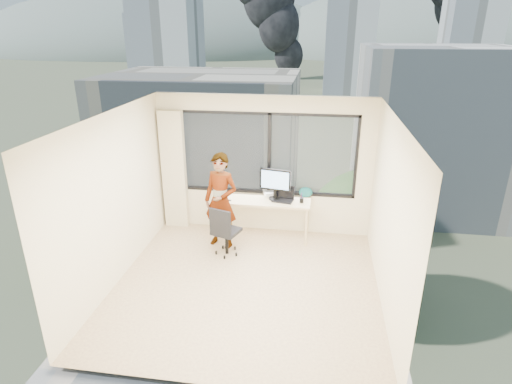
% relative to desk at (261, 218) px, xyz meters
% --- Properties ---
extents(floor, '(4.00, 4.00, 0.01)m').
position_rel_desk_xyz_m(floor, '(0.00, -1.66, -0.38)').
color(floor, beige).
rests_on(floor, ground).
extents(ceiling, '(4.00, 4.00, 0.01)m').
position_rel_desk_xyz_m(ceiling, '(0.00, -1.66, 2.23)').
color(ceiling, white).
rests_on(ceiling, ground).
extents(wall_front, '(4.00, 0.01, 2.60)m').
position_rel_desk_xyz_m(wall_front, '(0.00, -3.66, 0.93)').
color(wall_front, '#F6ECBE').
rests_on(wall_front, ground).
extents(wall_left, '(0.01, 4.00, 2.60)m').
position_rel_desk_xyz_m(wall_left, '(-2.00, -1.66, 0.93)').
color(wall_left, '#F6ECBE').
rests_on(wall_left, ground).
extents(wall_right, '(0.01, 4.00, 2.60)m').
position_rel_desk_xyz_m(wall_right, '(2.00, -1.66, 0.93)').
color(wall_right, '#F6ECBE').
rests_on(wall_right, ground).
extents(window_wall, '(3.30, 0.16, 1.55)m').
position_rel_desk_xyz_m(window_wall, '(0.05, 0.34, 1.15)').
color(window_wall, black).
rests_on(window_wall, ground).
extents(curtain, '(0.45, 0.14, 2.30)m').
position_rel_desk_xyz_m(curtain, '(-1.72, 0.22, 0.77)').
color(curtain, beige).
rests_on(curtain, floor).
extents(desk, '(1.80, 0.60, 0.75)m').
position_rel_desk_xyz_m(desk, '(0.00, 0.00, 0.00)').
color(desk, beige).
rests_on(desk, floor).
extents(chair, '(0.60, 0.60, 0.92)m').
position_rel_desk_xyz_m(chair, '(-0.50, -0.76, 0.09)').
color(chair, black).
rests_on(chair, floor).
extents(person, '(0.72, 0.58, 1.72)m').
position_rel_desk_xyz_m(person, '(-0.66, -0.45, 0.49)').
color(person, '#2D2D33').
rests_on(person, floor).
extents(monitor, '(0.60, 0.24, 0.58)m').
position_rel_desk_xyz_m(monitor, '(0.25, 0.05, 0.67)').
color(monitor, black).
rests_on(monitor, desk).
extents(game_console, '(0.37, 0.35, 0.07)m').
position_rel_desk_xyz_m(game_console, '(0.17, 0.26, 0.41)').
color(game_console, white).
rests_on(game_console, desk).
extents(laptop, '(0.43, 0.45, 0.23)m').
position_rel_desk_xyz_m(laptop, '(0.40, -0.02, 0.49)').
color(laptop, black).
rests_on(laptop, desk).
extents(cellphone, '(0.10, 0.06, 0.01)m').
position_rel_desk_xyz_m(cellphone, '(-0.59, -0.14, 0.38)').
color(cellphone, black).
rests_on(cellphone, desk).
extents(pen_cup, '(0.09, 0.09, 0.09)m').
position_rel_desk_xyz_m(pen_cup, '(0.74, -0.05, 0.42)').
color(pen_cup, black).
rests_on(pen_cup, desk).
extents(handbag, '(0.26, 0.15, 0.19)m').
position_rel_desk_xyz_m(handbag, '(0.80, 0.23, 0.47)').
color(handbag, '#0B4247').
rests_on(handbag, desk).
extents(exterior_ground, '(400.00, 400.00, 0.04)m').
position_rel_desk_xyz_m(exterior_ground, '(0.00, 118.34, -14.38)').
color(exterior_ground, '#515B3D').
rests_on(exterior_ground, ground).
extents(near_bldg_a, '(16.00, 12.00, 14.00)m').
position_rel_desk_xyz_m(near_bldg_a, '(-9.00, 28.34, -7.38)').
color(near_bldg_a, beige).
rests_on(near_bldg_a, exterior_ground).
extents(near_bldg_b, '(14.00, 13.00, 16.00)m').
position_rel_desk_xyz_m(near_bldg_b, '(12.00, 36.34, -6.38)').
color(near_bldg_b, white).
rests_on(near_bldg_b, exterior_ground).
extents(far_tower_a, '(14.00, 14.00, 28.00)m').
position_rel_desk_xyz_m(far_tower_a, '(-35.00, 93.34, -0.38)').
color(far_tower_a, silver).
rests_on(far_tower_a, exterior_ground).
extents(far_tower_b, '(13.00, 13.00, 30.00)m').
position_rel_desk_xyz_m(far_tower_b, '(8.00, 118.34, 0.62)').
color(far_tower_b, silver).
rests_on(far_tower_b, exterior_ground).
extents(far_tower_c, '(15.00, 15.00, 26.00)m').
position_rel_desk_xyz_m(far_tower_c, '(45.00, 138.34, -1.38)').
color(far_tower_c, silver).
rests_on(far_tower_c, exterior_ground).
extents(far_tower_d, '(16.00, 14.00, 22.00)m').
position_rel_desk_xyz_m(far_tower_d, '(-60.00, 148.34, -3.38)').
color(far_tower_d, silver).
rests_on(far_tower_d, exterior_ground).
extents(hill_a, '(288.00, 216.00, 90.00)m').
position_rel_desk_xyz_m(hill_a, '(-120.00, 318.34, -14.38)').
color(hill_a, slate).
rests_on(hill_a, exterior_ground).
extents(hill_b, '(300.00, 220.00, 96.00)m').
position_rel_desk_xyz_m(hill_b, '(100.00, 318.34, -14.38)').
color(hill_b, slate).
rests_on(hill_b, exterior_ground).
extents(tree_a, '(7.00, 7.00, 8.00)m').
position_rel_desk_xyz_m(tree_a, '(-16.00, 20.34, -10.38)').
color(tree_a, '#1C551F').
rests_on(tree_a, exterior_ground).
extents(tree_b, '(7.60, 7.60, 9.00)m').
position_rel_desk_xyz_m(tree_b, '(4.00, 16.34, -9.88)').
color(tree_b, '#1C551F').
rests_on(tree_b, exterior_ground).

